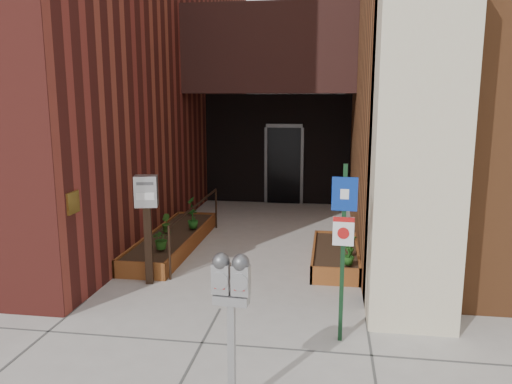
% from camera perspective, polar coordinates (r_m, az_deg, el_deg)
% --- Properties ---
extents(ground, '(80.00, 80.00, 0.00)m').
position_cam_1_polar(ground, '(7.18, -4.13, -13.17)').
color(ground, '#9E9991').
rests_on(ground, ground).
extents(architecture, '(20.00, 14.60, 10.00)m').
position_cam_1_polar(architecture, '(13.55, 1.55, 19.55)').
color(architecture, maroon).
rests_on(architecture, ground).
extents(planter_left, '(0.90, 3.60, 0.30)m').
position_cam_1_polar(planter_left, '(9.98, -9.46, -5.54)').
color(planter_left, brown).
rests_on(planter_left, ground).
extents(planter_right, '(0.80, 2.20, 0.30)m').
position_cam_1_polar(planter_right, '(9.04, 9.03, -7.27)').
color(planter_right, brown).
rests_on(planter_right, ground).
extents(handrail, '(0.04, 3.34, 0.90)m').
position_cam_1_polar(handrail, '(9.64, -6.83, -2.28)').
color(handrail, black).
rests_on(handrail, ground).
extents(parking_meter, '(0.35, 0.17, 1.55)m').
position_cam_1_polar(parking_meter, '(4.58, -2.87, -11.21)').
color(parking_meter, '#9C9C9E').
rests_on(parking_meter, ground).
extents(sign_post, '(0.30, 0.08, 2.17)m').
position_cam_1_polar(sign_post, '(5.93, 9.95, -4.85)').
color(sign_post, '#12331A').
rests_on(sign_post, ground).
extents(payment_dropbox, '(0.40, 0.33, 1.73)m').
position_cam_1_polar(payment_dropbox, '(7.90, -12.37, -1.62)').
color(payment_dropbox, black).
rests_on(payment_dropbox, ground).
extents(shrub_left_a, '(0.46, 0.46, 0.37)m').
position_cam_1_polar(shrub_left_a, '(8.89, -10.73, -5.25)').
color(shrub_left_a, '#245B1A').
rests_on(shrub_left_a, planter_left).
extents(shrub_left_b, '(0.27, 0.27, 0.35)m').
position_cam_1_polar(shrub_left_b, '(10.00, -10.30, -3.49)').
color(shrub_left_b, '#2B5B1A').
rests_on(shrub_left_b, planter_left).
extents(shrub_left_c, '(0.31, 0.31, 0.39)m').
position_cam_1_polar(shrub_left_c, '(10.17, -7.22, -3.05)').
color(shrub_left_c, '#1B5418').
rests_on(shrub_left_c, planter_left).
extents(shrub_left_d, '(0.29, 0.29, 0.39)m').
position_cam_1_polar(shrub_left_d, '(11.40, -7.42, -1.55)').
color(shrub_left_d, '#1C5E1A').
rests_on(shrub_left_d, planter_left).
extents(shrub_right_a, '(0.26, 0.26, 0.33)m').
position_cam_1_polar(shrub_right_a, '(8.08, 10.52, -7.03)').
color(shrub_right_a, '#1D5117').
rests_on(shrub_right_a, planter_right).
extents(shrub_right_b, '(0.20, 0.20, 0.37)m').
position_cam_1_polar(shrub_right_b, '(8.58, 10.79, -5.87)').
color(shrub_right_b, '#205F1B').
rests_on(shrub_right_b, planter_right).
extents(shrub_right_c, '(0.43, 0.43, 0.34)m').
position_cam_1_polar(shrub_right_c, '(9.17, 9.99, -4.85)').
color(shrub_right_c, '#245C1A').
rests_on(shrub_right_c, planter_right).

